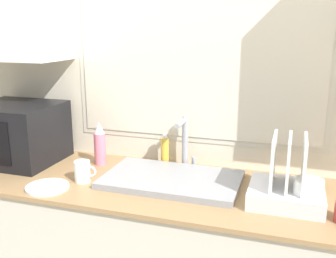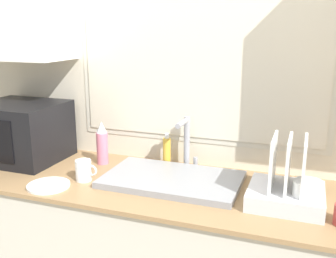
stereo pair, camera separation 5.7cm
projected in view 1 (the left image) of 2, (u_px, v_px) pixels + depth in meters
The scene contains 9 objects.
wall_back at pixel (196, 79), 2.02m from camera, with size 6.00×0.38×2.60m.
sink_basin at pixel (172, 179), 1.89m from camera, with size 0.65×0.40×0.03m.
faucet at pixel (185, 139), 2.04m from camera, with size 0.08×0.17×0.28m.
microwave at pixel (17, 133), 2.16m from camera, with size 0.45×0.40×0.32m.
dish_rack at pixel (288, 187), 1.65m from camera, with size 0.31×0.29×0.29m.
spray_bottle at pixel (100, 144), 2.11m from camera, with size 0.06×0.06×0.24m.
soap_bottle at pixel (165, 151), 2.11m from camera, with size 0.04×0.04×0.17m.
mug_near_sink at pixel (83, 171), 1.89m from camera, with size 0.11×0.08×0.10m.
small_plate at pixel (47, 187), 1.82m from camera, with size 0.20×0.20×0.01m.
Camera 1 is at (0.49, -1.33, 1.66)m, focal length 42.00 mm.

